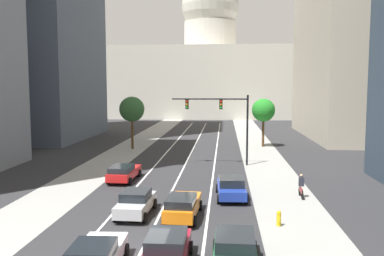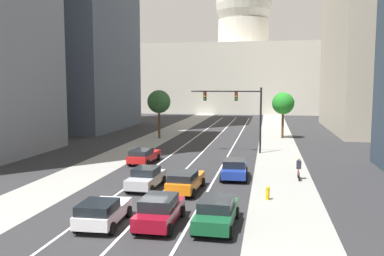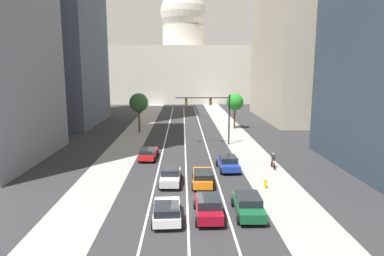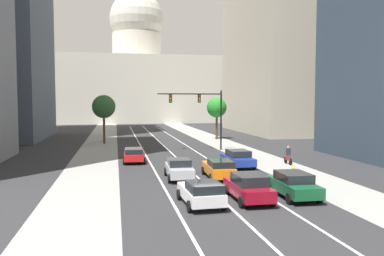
% 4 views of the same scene
% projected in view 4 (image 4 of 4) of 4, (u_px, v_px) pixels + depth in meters
% --- Properties ---
extents(ground_plane, '(400.00, 400.00, 0.00)m').
position_uv_depth(ground_plane, '(155.00, 138.00, 64.45)').
color(ground_plane, '#2B2B2D').
extents(sidewalk_left, '(4.59, 130.00, 0.01)m').
position_uv_depth(sidewalk_left, '(101.00, 142.00, 58.01)').
color(sidewalk_left, gray).
rests_on(sidewalk_left, ground).
extents(sidewalk_right, '(4.59, 130.00, 0.01)m').
position_uv_depth(sidewalk_right, '(212.00, 140.00, 61.10)').
color(sidewalk_right, gray).
rests_on(sidewalk_right, ground).
extents(lane_stripe_left, '(0.16, 90.00, 0.01)m').
position_uv_depth(lane_stripe_left, '(142.00, 149.00, 49.20)').
color(lane_stripe_left, white).
rests_on(lane_stripe_left, ground).
extents(lane_stripe_center, '(0.16, 90.00, 0.01)m').
position_uv_depth(lane_stripe_center, '(167.00, 148.00, 49.75)').
color(lane_stripe_center, white).
rests_on(lane_stripe_center, ground).
extents(lane_stripe_right, '(0.16, 90.00, 0.01)m').
position_uv_depth(lane_stripe_right, '(190.00, 148.00, 50.31)').
color(lane_stripe_right, white).
rests_on(lane_stripe_right, ground).
extents(office_tower_far_right, '(19.65, 28.76, 29.41)m').
position_uv_depth(office_tower_far_right, '(291.00, 54.00, 75.54)').
color(office_tower_far_right, '#B7AD99').
rests_on(office_tower_far_right, ground).
extents(capitol_building, '(50.92, 26.32, 37.53)m').
position_uv_depth(capitol_building, '(137.00, 80.00, 114.25)').
color(capitol_building, beige).
rests_on(capitol_building, ground).
extents(car_white, '(2.25, 4.18, 1.45)m').
position_uv_depth(car_white, '(201.00, 192.00, 22.55)').
color(car_white, silver).
rests_on(car_white, ground).
extents(car_red, '(2.17, 4.82, 1.41)m').
position_uv_depth(car_red, '(134.00, 154.00, 38.63)').
color(car_red, red).
rests_on(car_red, ground).
extents(car_orange, '(2.15, 4.78, 1.50)m').
position_uv_depth(car_orange, '(219.00, 168.00, 30.47)').
color(car_orange, orange).
rests_on(car_orange, ground).
extents(car_green, '(2.14, 4.66, 1.54)m').
position_uv_depth(car_green, '(293.00, 184.00, 24.59)').
color(car_green, '#14512D').
rests_on(car_green, ground).
extents(car_crimson, '(2.03, 4.50, 1.61)m').
position_uv_depth(car_crimson, '(248.00, 187.00, 23.70)').
color(car_crimson, maroon).
rests_on(car_crimson, ground).
extents(car_blue, '(2.27, 4.53, 1.53)m').
position_uv_depth(car_blue, '(238.00, 158.00, 35.72)').
color(car_blue, '#1E389E').
rests_on(car_blue, ground).
extents(car_silver, '(2.08, 4.40, 1.53)m').
position_uv_depth(car_silver, '(179.00, 169.00, 30.35)').
color(car_silver, '#B2B5BA').
rests_on(car_silver, ground).
extents(traffic_signal_mast, '(7.72, 0.39, 7.12)m').
position_uv_depth(traffic_signal_mast, '(202.00, 107.00, 47.62)').
color(traffic_signal_mast, black).
rests_on(traffic_signal_mast, ground).
extents(fire_hydrant, '(0.26, 0.35, 0.91)m').
position_uv_depth(fire_hydrant, '(294.00, 172.00, 30.60)').
color(fire_hydrant, yellow).
rests_on(fire_hydrant, ground).
extents(cyclist, '(0.36, 1.70, 1.72)m').
position_uv_depth(cyclist, '(288.00, 155.00, 37.16)').
color(cyclist, black).
rests_on(cyclist, ground).
extents(street_tree_mid_left, '(3.19, 3.19, 6.68)m').
position_uv_depth(street_tree_mid_left, '(104.00, 107.00, 55.08)').
color(street_tree_mid_left, '#51381E').
rests_on(street_tree_mid_left, ground).
extents(street_tree_far_right, '(3.04, 3.04, 6.37)m').
position_uv_depth(street_tree_far_right, '(217.00, 108.00, 61.43)').
color(street_tree_far_right, '#51381E').
rests_on(street_tree_far_right, ground).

